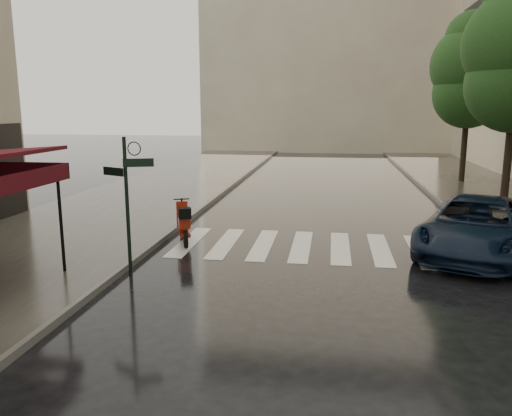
# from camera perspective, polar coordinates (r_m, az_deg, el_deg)

# --- Properties ---
(ground) EXTENTS (120.00, 120.00, 0.00)m
(ground) POSITION_cam_1_polar(r_m,az_deg,el_deg) (8.67, -14.36, -14.26)
(ground) COLOR black
(ground) RESTS_ON ground
(sidewalk_near) EXTENTS (6.00, 60.00, 0.12)m
(sidewalk_near) POSITION_cam_1_polar(r_m,az_deg,el_deg) (20.97, -13.05, 1.05)
(sidewalk_near) COLOR #38332D
(sidewalk_near) RESTS_ON ground
(curb_near) EXTENTS (0.12, 60.00, 0.16)m
(curb_near) POSITION_cam_1_polar(r_m,az_deg,el_deg) (20.05, -4.92, 0.88)
(curb_near) COLOR #595651
(curb_near) RESTS_ON ground
(curb_far) EXTENTS (0.12, 60.00, 0.16)m
(curb_far) POSITION_cam_1_polar(r_m,az_deg,el_deg) (19.96, 20.77, 0.14)
(curb_far) COLOR #595651
(curb_far) RESTS_ON ground
(crosswalk) EXTENTS (7.85, 3.20, 0.01)m
(crosswalk) POSITION_cam_1_polar(r_m,az_deg,el_deg) (13.68, 7.40, -4.42)
(crosswalk) COLOR silver
(crosswalk) RESTS_ON ground
(signpost) EXTENTS (1.17, 0.29, 3.10)m
(signpost) POSITION_cam_1_polar(r_m,az_deg,el_deg) (11.23, -14.52, 1.42)
(signpost) COLOR black
(signpost) RESTS_ON ground
(backdrop_building) EXTENTS (22.00, 6.00, 20.00)m
(backdrop_building) POSITION_cam_1_polar(r_m,az_deg,el_deg) (45.61, 8.78, 19.15)
(backdrop_building) COLOR tan
(backdrop_building) RESTS_ON ground
(tree_far) EXTENTS (3.80, 3.80, 8.16)m
(tree_far) POSITION_cam_1_polar(r_m,az_deg,el_deg) (27.02, 23.28, 14.18)
(tree_far) COLOR black
(tree_far) RESTS_ON sidewalk_far
(scooter) EXTENTS (0.85, 1.65, 1.14)m
(scooter) POSITION_cam_1_polar(r_m,az_deg,el_deg) (14.04, -8.26, -1.82)
(scooter) COLOR black
(scooter) RESTS_ON ground
(parked_car) EXTENTS (4.21, 5.76, 1.45)m
(parked_car) POSITION_cam_1_polar(r_m,az_deg,el_deg) (13.96, 23.89, -1.93)
(parked_car) COLOR black
(parked_car) RESTS_ON ground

